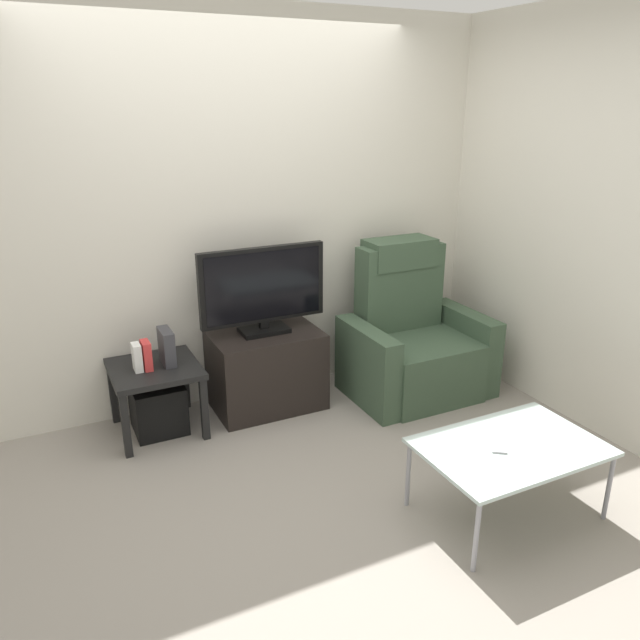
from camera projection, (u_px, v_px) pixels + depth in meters
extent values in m
plane|color=gray|center=(305.00, 468.00, 3.58)|extent=(6.40, 6.40, 0.00)
cube|color=beige|center=(232.00, 214.00, 4.10)|extent=(6.40, 0.06, 2.60)
cube|color=beige|center=(571.00, 219.00, 3.92)|extent=(0.06, 4.48, 2.60)
cube|color=black|center=(266.00, 370.00, 4.23)|extent=(0.73, 0.49, 0.54)
cube|color=black|center=(279.00, 368.00, 3.99)|extent=(0.67, 0.02, 0.02)
cube|color=black|center=(276.00, 360.00, 4.02)|extent=(0.34, 0.11, 0.04)
cube|color=black|center=(264.00, 330.00, 4.15)|extent=(0.32, 0.20, 0.03)
cube|color=black|center=(264.00, 324.00, 4.13)|extent=(0.06, 0.04, 0.05)
cube|color=black|center=(263.00, 285.00, 4.04)|extent=(0.86, 0.05, 0.50)
cube|color=black|center=(264.00, 286.00, 4.02)|extent=(0.79, 0.01, 0.45)
cube|color=#384C38|center=(417.00, 365.00, 4.45)|extent=(0.70, 0.72, 0.42)
cube|color=#384C38|center=(399.00, 287.00, 4.50)|extent=(0.64, 0.20, 0.62)
cube|color=#384C38|center=(399.00, 253.00, 4.43)|extent=(0.50, 0.26, 0.20)
cube|color=#384C38|center=(367.00, 367.00, 4.25)|extent=(0.14, 0.68, 0.56)
cube|color=#384C38|center=(464.00, 347.00, 4.60)|extent=(0.14, 0.68, 0.56)
cube|color=black|center=(154.00, 369.00, 3.86)|extent=(0.54, 0.54, 0.04)
cube|color=black|center=(126.00, 426.00, 3.63)|extent=(0.04, 0.04, 0.41)
cube|color=black|center=(204.00, 409.00, 3.83)|extent=(0.04, 0.04, 0.41)
cube|color=black|center=(113.00, 393.00, 4.03)|extent=(0.04, 0.04, 0.41)
cube|color=black|center=(185.00, 380.00, 4.23)|extent=(0.04, 0.04, 0.41)
cube|color=black|center=(158.00, 408.00, 3.95)|extent=(0.32, 0.32, 0.32)
cube|color=white|center=(137.00, 357.00, 3.76)|extent=(0.05, 0.10, 0.17)
cube|color=red|center=(146.00, 355.00, 3.78)|extent=(0.05, 0.12, 0.18)
cube|color=#333338|center=(167.00, 347.00, 3.86)|extent=(0.07, 0.20, 0.22)
cube|color=#B2C6C1|center=(511.00, 447.00, 3.08)|extent=(0.90, 0.60, 0.02)
cylinder|color=gray|center=(476.00, 536.00, 2.74)|extent=(0.02, 0.02, 0.37)
cylinder|color=gray|center=(609.00, 487.00, 3.09)|extent=(0.02, 0.02, 0.37)
cylinder|color=gray|center=(408.00, 474.00, 3.20)|extent=(0.02, 0.02, 0.37)
cylinder|color=gray|center=(530.00, 437.00, 3.54)|extent=(0.02, 0.02, 0.37)
cube|color=#B7B7BC|center=(498.00, 445.00, 3.06)|extent=(0.14, 0.16, 0.01)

